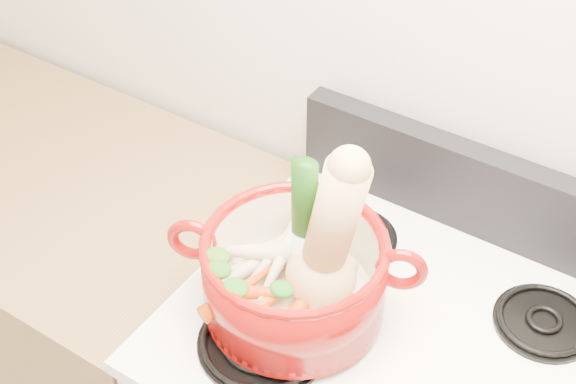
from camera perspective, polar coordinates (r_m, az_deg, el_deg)
The scene contains 23 objects.
wall_back at distance 1.44m, azimuth 16.22°, elevation 8.79°, with size 3.50×0.02×2.60m, color beige.
cooktop at distance 1.42m, azimuth 8.44°, elevation -10.07°, with size 0.78×0.67×0.03m, color white.
control_backsplash at distance 1.55m, azimuth 13.80°, elevation -0.14°, with size 0.76×0.05×0.18m, color black.
counter_left at distance 2.26m, azimuth -17.87°, elevation -5.77°, with size 1.36×0.65×0.90m, color brown.
burner_front_left at distance 1.37m, azimuth -1.76°, elevation -10.53°, with size 0.22×0.22×0.02m, color black.
burner_back_left at distance 1.54m, azimuth 4.57°, elevation -3.14°, with size 0.17×0.17×0.02m, color black.
burner_back_right at distance 1.46m, azimuth 17.75°, elevation -8.70°, with size 0.17×0.17×0.02m, color black.
dutch_oven at distance 1.35m, azimuth 0.47°, elevation -5.99°, with size 0.31×0.31×0.15m, color maroon.
pot_handle_left at distance 1.34m, azimuth -6.85°, elevation -3.39°, with size 0.09×0.09×0.02m, color maroon.
pot_handle_right at distance 1.30m, azimuth 8.08°, elevation -5.48°, with size 0.09×0.09×0.02m, color maroon.
squash at distance 1.27m, azimuth 2.48°, elevation -2.90°, with size 0.13×0.13×0.31m, color tan, non-canonical shape.
leek at distance 1.29m, azimuth 1.21°, elevation -2.42°, with size 0.04×0.04×0.29m, color white.
ginger at distance 1.41m, azimuth 3.08°, elevation -5.00°, with size 0.08×0.06×0.04m, color #CFB77F.
parsnip_0 at distance 1.40m, azimuth -1.90°, elevation -4.75°, with size 0.05×0.05×0.24m, color beige.
parsnip_1 at distance 1.41m, azimuth -1.39°, elevation -4.25°, with size 0.05×0.05×0.22m, color beige.
parsnip_2 at distance 1.41m, azimuth 0.99°, elevation -4.09°, with size 0.04×0.04×0.17m, color beige.
parsnip_3 at distance 1.40m, azimuth -3.11°, elevation -4.13°, with size 0.04×0.04×0.19m, color beige.
parsnip_4 at distance 1.39m, azimuth -0.71°, elevation -4.07°, with size 0.04×0.04×0.19m, color beige.
parsnip_5 at distance 1.37m, azimuth -0.42°, elevation -4.58°, with size 0.04×0.04×0.20m, color #EFE3C2.
carrot_0 at distance 1.34m, azimuth -1.33°, elevation -7.64°, with size 0.03×0.03×0.17m, color #B95109.
carrot_1 at distance 1.35m, azimuth -3.50°, elevation -7.10°, with size 0.03×0.03×0.15m, color #CE4F0A.
carrot_2 at distance 1.34m, azimuth 1.63°, elevation -7.38°, with size 0.03×0.03×0.16m, color #D03F0A.
carrot_3 at distance 1.34m, azimuth -1.70°, elevation -7.24°, with size 0.03×0.03×0.14m, color #D3440A.
Camera 1 is at (0.31, 0.55, 2.03)m, focal length 50.00 mm.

